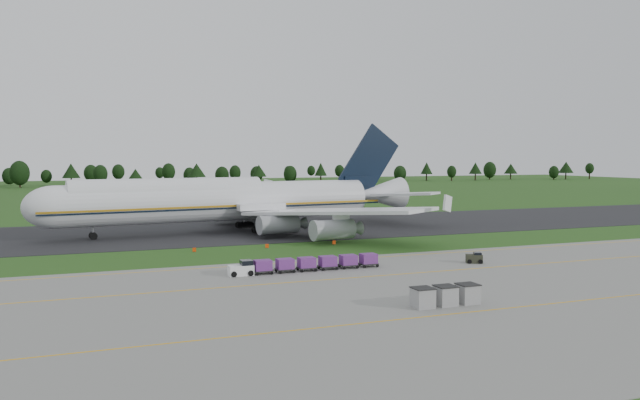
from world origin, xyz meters
name	(u,v)px	position (x,y,z in m)	size (l,w,h in m)	color
ground	(308,250)	(0.00, 0.00, 0.00)	(600.00, 600.00, 0.00)	#204715
apron	(426,299)	(0.00, -34.00, 0.03)	(300.00, 52.00, 0.06)	slate
taxiway	(259,229)	(0.00, 28.00, 0.04)	(300.00, 40.00, 0.08)	black
apron_markings	(393,284)	(0.00, -26.98, 0.06)	(300.00, 30.20, 0.01)	#DE9E0D
tree_line	(114,173)	(-17.56, 221.78, 6.25)	(527.30, 22.96, 11.39)	black
aircraft	(229,200)	(-6.06, 25.82, 5.84)	(73.05, 70.59, 20.45)	silver
baggage_train	(304,264)	(-6.32, -16.18, 0.95)	(18.73, 1.70, 1.63)	white
utility_cart	(474,259)	(16.10, -18.57, 0.60)	(2.32, 1.90, 1.10)	#2A2C1F
uld_row	(446,295)	(0.21, -37.09, 0.99)	(6.67, 1.87, 1.84)	gray
edge_markers	(267,246)	(-5.14, 4.09, 0.27)	(22.31, 0.30, 0.60)	#DF3907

